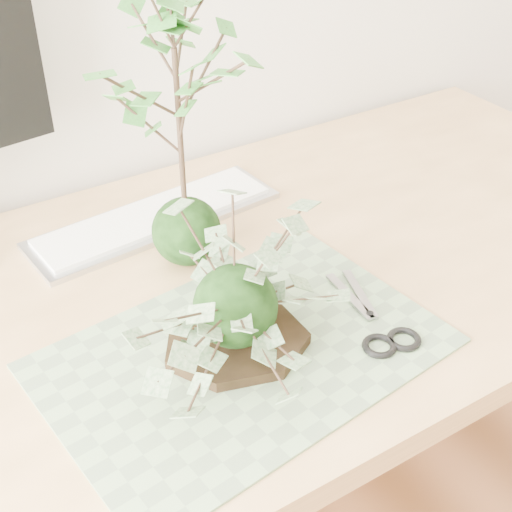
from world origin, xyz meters
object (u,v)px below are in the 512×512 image
Objects in this scene: ivy_kokedama at (235,274)px; maple_kokedama at (175,67)px; desk at (222,330)px; keyboard at (155,218)px.

maple_kokedama reaches higher than ivy_kokedama.
desk is 0.25m from ivy_kokedama.
keyboard is at bearing 88.39° from maple_kokedama.
keyboard is at bearing 92.64° from desk.
maple_kokedama is at bearing -96.84° from keyboard.
desk is 0.39m from maple_kokedama.
desk is at bearing 68.69° from ivy_kokedama.
ivy_kokedama is at bearing -102.55° from keyboard.
desk is at bearing -80.55° from maple_kokedama.
maple_kokedama is (0.04, 0.20, 0.17)m from ivy_kokedama.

